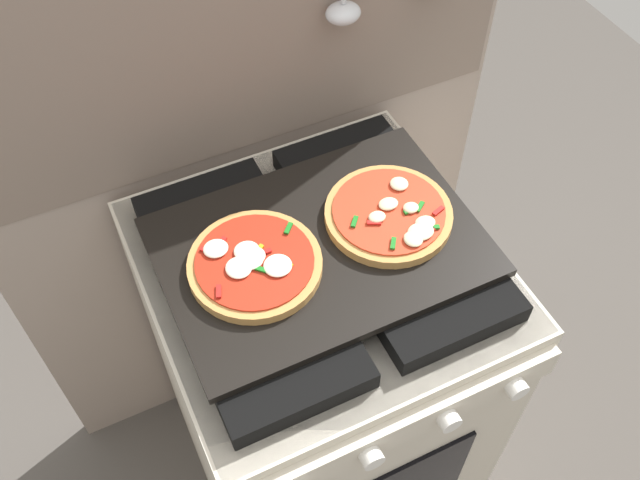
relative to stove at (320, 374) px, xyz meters
The scene contains 6 objects.
ground_plane 0.45m from the stove, 90.00° to the left, with size 4.00×4.00×0.00m, color #4C4742.
kitchen_backsplash 0.48m from the stove, 89.64° to the left, with size 1.10×0.09×1.55m.
stove is the anchor object (origin of this frame).
baking_tray 0.46m from the stove, 90.00° to the left, with size 0.54×0.38×0.02m, color black.
pizza_left 0.49m from the stove, behind, with size 0.22×0.22×0.03m.
pizza_right 0.50m from the stove, ahead, with size 0.22×0.22×0.03m.
Camera 1 is at (-0.32, -0.67, 1.87)m, focal length 40.21 mm.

